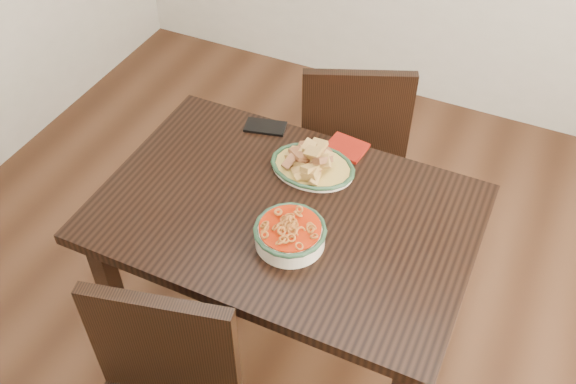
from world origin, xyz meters
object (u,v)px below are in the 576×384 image
at_px(dining_table, 285,231).
at_px(fish_plate, 313,160).
at_px(noodle_bowl, 290,232).
at_px(chair_far, 352,137).
at_px(smartphone, 265,127).

xyz_separation_m(dining_table, fish_plate, (0.00, 0.21, 0.14)).
height_order(fish_plate, noodle_bowl, fish_plate).
bearing_deg(chair_far, smartphone, 38.14).
relative_size(dining_table, noodle_bowl, 5.40).
distance_m(noodle_bowl, smartphone, 0.55).
height_order(dining_table, noodle_bowl, noodle_bowl).
bearing_deg(chair_far, noodle_bowl, 74.19).
xyz_separation_m(chair_far, fish_plate, (0.03, -0.51, 0.30)).
height_order(chair_far, smartphone, chair_far).
height_order(dining_table, fish_plate, fish_plate).
bearing_deg(chair_far, dining_table, 69.69).
relative_size(chair_far, smartphone, 6.08).
bearing_deg(dining_table, chair_far, 92.27).
bearing_deg(smartphone, noodle_bowl, -69.38).
bearing_deg(noodle_bowl, smartphone, 124.13).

